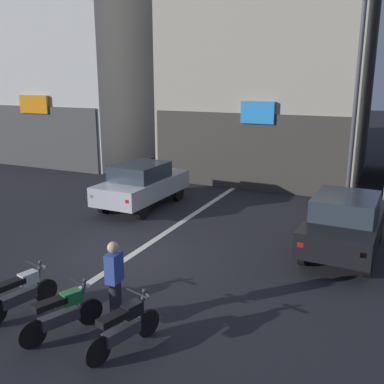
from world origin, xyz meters
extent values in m
plane|color=#232328|center=(0.00, 0.00, 0.00)|extent=(120.00, 120.00, 0.00)
cube|color=silver|center=(0.00, 6.00, 0.00)|extent=(0.20, 18.00, 0.01)
cube|color=#454543|center=(-11.13, 8.12, 1.60)|extent=(8.30, 0.10, 3.20)
cube|color=orange|center=(-10.75, 8.05, 3.30)|extent=(1.79, 0.16, 0.90)
cube|color=#3E3A33|center=(0.46, 8.26, 1.60)|extent=(8.34, 0.10, 3.20)
cube|color=#3399F2|center=(0.96, 8.19, 3.26)|extent=(1.38, 0.16, 0.89)
cylinder|color=black|center=(-2.84, 5.49, 0.32)|extent=(0.19, 0.64, 0.64)
cylinder|color=black|center=(-1.29, 5.45, 0.32)|extent=(0.19, 0.64, 0.64)
cylinder|color=black|center=(-2.89, 2.89, 0.32)|extent=(0.19, 0.64, 0.64)
cylinder|color=black|center=(-1.34, 2.85, 0.32)|extent=(0.19, 0.64, 0.64)
cube|color=#B7BABF|center=(-2.09, 4.17, 0.75)|extent=(1.85, 4.14, 0.66)
cube|color=#2D3842|center=(-2.09, 4.02, 1.36)|extent=(1.59, 2.00, 0.56)
cube|color=red|center=(-2.84, 2.17, 0.80)|extent=(0.14, 0.06, 0.12)
cube|color=red|center=(-1.43, 2.14, 0.80)|extent=(0.14, 0.06, 0.12)
cylinder|color=black|center=(4.40, 4.00, 0.32)|extent=(0.21, 0.65, 0.64)
cylinder|color=black|center=(5.95, 3.94, 0.32)|extent=(0.21, 0.65, 0.64)
cylinder|color=black|center=(4.30, 1.41, 0.32)|extent=(0.21, 0.65, 0.64)
cylinder|color=black|center=(5.85, 1.34, 0.32)|extent=(0.21, 0.65, 0.64)
cube|color=black|center=(5.12, 2.67, 0.75)|extent=(1.92, 4.17, 0.66)
cube|color=#2D3842|center=(5.12, 2.52, 1.36)|extent=(1.63, 2.03, 0.56)
cube|color=red|center=(4.34, 0.68, 0.80)|extent=(0.14, 0.07, 0.12)
cube|color=red|center=(5.75, 0.63, 0.80)|extent=(0.14, 0.07, 0.12)
cylinder|color=#47474C|center=(4.85, 5.81, 3.43)|extent=(0.14, 0.14, 6.85)
cylinder|color=black|center=(-0.26, -2.86, 0.26)|extent=(0.18, 0.52, 0.52)
cube|color=#38383D|center=(-0.40, -3.47, 0.37)|extent=(0.36, 0.76, 0.22)
cube|color=black|center=(-0.43, -3.63, 0.72)|extent=(0.35, 0.63, 0.12)
cube|color=silver|center=(-0.34, -3.22, 0.70)|extent=(0.29, 0.40, 0.24)
cylinder|color=#4C4C51|center=(-0.29, -3.01, 0.63)|extent=(0.12, 0.25, 0.70)
cylinder|color=black|center=(-0.31, -3.09, 0.95)|extent=(0.54, 0.16, 0.04)
sphere|color=silver|center=(-0.26, -2.89, 0.80)|extent=(0.12, 0.12, 0.12)
cylinder|color=black|center=(1.12, -3.16, 0.26)|extent=(0.26, 0.51, 0.52)
cylinder|color=black|center=(0.68, -4.23, 0.26)|extent=(0.26, 0.51, 0.52)
cube|color=#38383D|center=(0.88, -3.74, 0.37)|extent=(0.46, 0.76, 0.22)
cube|color=black|center=(0.82, -3.88, 0.72)|extent=(0.43, 0.64, 0.12)
cube|color=#1E7238|center=(0.98, -3.50, 0.70)|extent=(0.34, 0.42, 0.24)
cylinder|color=#4C4C51|center=(1.06, -3.30, 0.63)|extent=(0.15, 0.25, 0.70)
cylinder|color=black|center=(1.03, -3.37, 0.95)|extent=(0.52, 0.24, 0.04)
sphere|color=silver|center=(1.11, -3.18, 0.80)|extent=(0.12, 0.12, 0.12)
cylinder|color=black|center=(2.34, -3.05, 0.26)|extent=(0.21, 0.52, 0.52)
cylinder|color=black|center=(2.03, -4.16, 0.26)|extent=(0.21, 0.52, 0.52)
cube|color=#38383D|center=(2.17, -3.65, 0.37)|extent=(0.39, 0.76, 0.22)
cube|color=black|center=(2.13, -3.80, 0.72)|extent=(0.37, 0.64, 0.12)
cube|color=black|center=(2.24, -3.41, 0.70)|extent=(0.31, 0.41, 0.24)
cylinder|color=#4C4C51|center=(2.30, -3.20, 0.63)|extent=(0.13, 0.25, 0.70)
cylinder|color=black|center=(2.28, -3.27, 0.95)|extent=(0.54, 0.18, 0.04)
sphere|color=silver|center=(2.34, -3.07, 0.80)|extent=(0.12, 0.12, 0.12)
cylinder|color=#23232D|center=(1.54, -2.90, 0.43)|extent=(0.24, 0.24, 0.86)
cube|color=#334CA5|center=(1.54, -2.90, 1.15)|extent=(0.24, 0.37, 0.58)
sphere|color=beige|center=(1.54, -2.90, 1.56)|extent=(0.22, 0.22, 0.22)
camera|label=1|loc=(6.11, -9.27, 4.64)|focal=41.25mm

